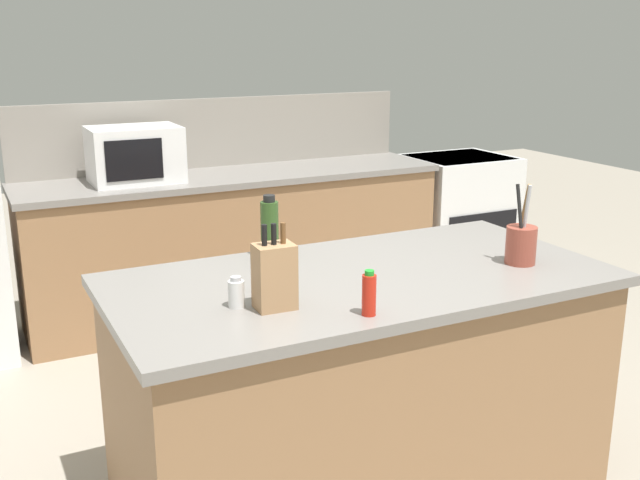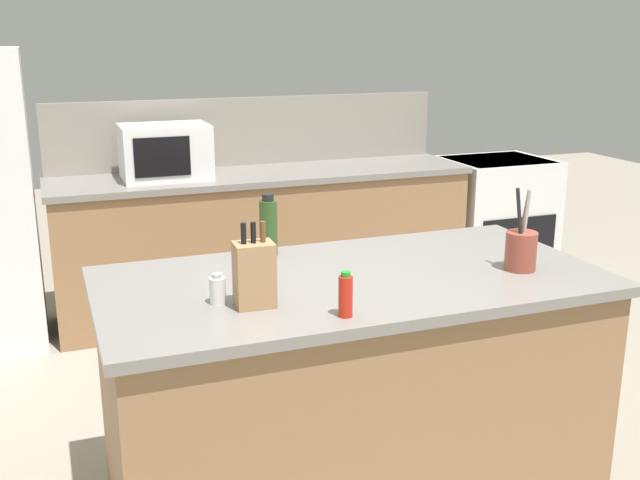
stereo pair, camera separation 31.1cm
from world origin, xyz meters
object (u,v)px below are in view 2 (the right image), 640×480
at_px(utensil_crock, 521,249).
at_px(hot_sauce_bottle, 346,295).
at_px(salt_shaker, 218,290).
at_px(knife_block, 254,274).
at_px(microwave, 165,152).
at_px(spice_jar_oregano, 254,275).
at_px(olive_oil_bottle, 268,227).
at_px(range_oven, 494,219).

height_order(utensil_crock, hot_sauce_bottle, utensil_crock).
xyz_separation_m(utensil_crock, salt_shaker, (-1.18, 0.04, -0.03)).
height_order(knife_block, salt_shaker, knife_block).
height_order(microwave, utensil_crock, microwave).
xyz_separation_m(hot_sauce_bottle, spice_jar_oregano, (-0.20, 0.36, -0.02)).
bearing_deg(utensil_crock, spice_jar_oregano, 172.43).
distance_m(knife_block, utensil_crock, 1.07).
bearing_deg(spice_jar_oregano, olive_oil_bottle, 66.30).
xyz_separation_m(range_oven, olive_oil_bottle, (-2.31, -1.82, 0.59)).
bearing_deg(microwave, hot_sauce_bottle, -86.65).
distance_m(microwave, spice_jar_oregano, 2.22).
relative_size(olive_oil_bottle, hot_sauce_bottle, 1.69).
bearing_deg(hot_sauce_bottle, knife_block, 141.94).
bearing_deg(olive_oil_bottle, microwave, 93.73).
bearing_deg(microwave, utensil_crock, -67.58).
bearing_deg(salt_shaker, spice_jar_oregano, 31.61).
relative_size(hot_sauce_bottle, spice_jar_oregano, 1.31).
height_order(range_oven, knife_block, knife_block).
bearing_deg(utensil_crock, salt_shaker, 177.99).
relative_size(range_oven, salt_shaker, 8.65).
bearing_deg(spice_jar_oregano, microwave, 88.61).
bearing_deg(olive_oil_bottle, salt_shaker, -123.80).
bearing_deg(microwave, spice_jar_oregano, -91.39).
relative_size(microwave, spice_jar_oregano, 4.63).
relative_size(salt_shaker, olive_oil_bottle, 0.41).
xyz_separation_m(salt_shaker, spice_jar_oregano, (0.15, 0.09, 0.00)).
distance_m(range_oven, salt_shaker, 3.55).
bearing_deg(spice_jar_oregano, utensil_crock, -7.57).
xyz_separation_m(knife_block, olive_oil_bottle, (0.22, 0.55, 0.01)).
relative_size(utensil_crock, hot_sauce_bottle, 2.10).
xyz_separation_m(olive_oil_bottle, spice_jar_oregano, (-0.17, -0.39, -0.07)).
height_order(utensil_crock, spice_jar_oregano, utensil_crock).
bearing_deg(utensil_crock, hot_sauce_bottle, -165.01).
bearing_deg(olive_oil_bottle, utensil_crock, -31.86).
bearing_deg(range_oven, salt_shaker, -138.82).
xyz_separation_m(olive_oil_bottle, hot_sauce_bottle, (0.03, -0.75, -0.05)).
height_order(olive_oil_bottle, spice_jar_oregano, olive_oil_bottle).
relative_size(range_oven, hot_sauce_bottle, 6.04).
height_order(olive_oil_bottle, hot_sauce_bottle, olive_oil_bottle).
distance_m(range_oven, knife_block, 3.52).
bearing_deg(knife_block, salt_shaker, 151.39).
xyz_separation_m(microwave, olive_oil_bottle, (0.12, -1.82, -0.05)).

